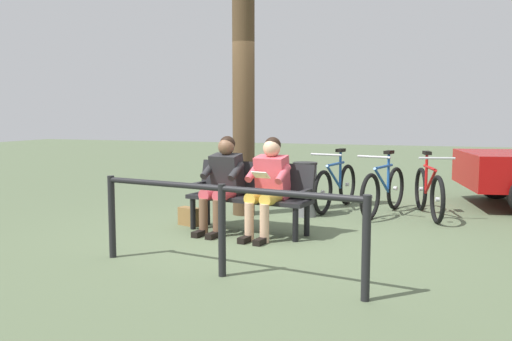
{
  "coord_description": "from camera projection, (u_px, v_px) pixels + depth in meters",
  "views": [
    {
      "loc": [
        -2.03,
        6.1,
        1.47
      ],
      "look_at": [
        0.18,
        -0.38,
        0.75
      ],
      "focal_mm": 37.39,
      "sensor_mm": 36.0,
      "label": 1
    }
  ],
  "objects": [
    {
      "name": "ground_plane",
      "position": [
        260.0,
        235.0,
        6.54
      ],
      "size": [
        40.0,
        40.0,
        0.0
      ],
      "primitive_type": "plane",
      "color": "#566647"
    },
    {
      "name": "bench",
      "position": [
        251.0,
        192.0,
        6.69
      ],
      "size": [
        1.66,
        0.73,
        0.87
      ],
      "rotation": [
        0.0,
        0.0,
        -0.16
      ],
      "color": "black",
      "rests_on": "ground"
    },
    {
      "name": "person_companion",
      "position": [
        223.0,
        179.0,
        6.68
      ],
      "size": [
        0.53,
        0.81,
        1.2
      ],
      "rotation": [
        0.0,
        0.0,
        -0.16
      ],
      "color": "#262628",
      "rests_on": "ground"
    },
    {
      "name": "person_reading",
      "position": [
        268.0,
        182.0,
        6.38
      ],
      "size": [
        0.53,
        0.81,
        1.2
      ],
      "rotation": [
        0.0,
        0.0,
        -0.16
      ],
      "color": "#D84C59",
      "rests_on": "ground"
    },
    {
      "name": "railing_fence",
      "position": [
        222.0,
        214.0,
        4.81
      ],
      "size": [
        2.71,
        0.54,
        0.85
      ],
      "rotation": [
        0.0,
        0.0,
        -0.18
      ],
      "color": "black",
      "rests_on": "ground"
    },
    {
      "name": "bicycle_red",
      "position": [
        429.0,
        192.0,
        7.68
      ],
      "size": [
        0.56,
        1.65,
        0.94
      ],
      "rotation": [
        0.0,
        0.0,
        1.81
      ],
      "color": "black",
      "rests_on": "ground"
    },
    {
      "name": "bicycle_black",
      "position": [
        336.0,
        186.0,
        8.26
      ],
      "size": [
        0.51,
        1.66,
        0.94
      ],
      "rotation": [
        0.0,
        0.0,
        1.38
      ],
      "color": "black",
      "rests_on": "ground"
    },
    {
      "name": "bicycle_silver",
      "position": [
        384.0,
        190.0,
        7.84
      ],
      "size": [
        0.59,
        1.64,
        0.94
      ],
      "rotation": [
        0.0,
        0.0,
        1.3
      ],
      "color": "black",
      "rests_on": "ground"
    },
    {
      "name": "litter_bin",
      "position": [
        305.0,
        189.0,
        7.72
      ],
      "size": [
        0.36,
        0.36,
        0.78
      ],
      "color": "slate",
      "rests_on": "ground"
    },
    {
      "name": "tree_trunk",
      "position": [
        244.0,
        93.0,
        7.7
      ],
      "size": [
        0.32,
        0.32,
        3.55
      ],
      "primitive_type": "cylinder",
      "color": "#4C3823",
      "rests_on": "ground"
    },
    {
      "name": "handbag",
      "position": [
        189.0,
        216.0,
        7.08
      ],
      "size": [
        0.33,
        0.23,
        0.24
      ],
      "primitive_type": "cube",
      "rotation": [
        0.0,
        0.0,
        -0.34
      ],
      "color": "olive",
      "rests_on": "ground"
    }
  ]
}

